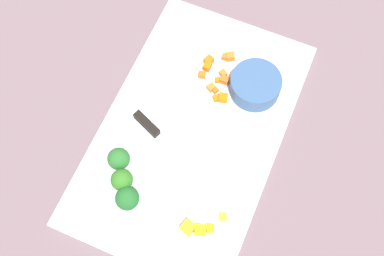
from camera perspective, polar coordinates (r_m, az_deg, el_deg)
The scene contains 23 objects.
ground_plane at distance 0.97m, azimuth 0.00°, elevation -0.51°, with size 4.00×4.00×0.00m, color slate.
cutting_board at distance 0.96m, azimuth 0.00°, elevation -0.37°, with size 0.55×0.33×0.01m, color white.
prep_bowl at distance 0.98m, azimuth 7.34°, elevation 4.94°, with size 0.10×0.10×0.04m, color #395D8A.
chef_knife at distance 0.94m, azimuth -2.55°, elevation -2.24°, with size 0.13×0.27×0.02m.
carrot_dice_0 at distance 1.00m, azimuth 1.15°, elevation 6.16°, with size 0.01×0.01×0.01m, color orange.
carrot_dice_1 at distance 0.98m, azimuth 2.81°, elevation 3.46°, with size 0.01×0.01×0.01m, color orange.
carrot_dice_2 at distance 1.00m, azimuth 2.99°, elevation 5.55°, with size 0.01×0.01×0.01m, color orange.
carrot_dice_3 at distance 1.00m, azimuth 3.79°, elevation 5.56°, with size 0.01×0.02×0.01m, color orange.
carrot_dice_4 at distance 0.99m, azimuth 2.03°, elevation 4.77°, with size 0.01×0.01×0.01m, color orange.
carrot_dice_5 at distance 1.03m, azimuth 4.44°, elevation 8.23°, with size 0.02×0.02×0.02m, color orange.
carrot_dice_6 at distance 0.99m, azimuth 2.70°, elevation 4.37°, with size 0.01×0.01×0.01m, color orange.
carrot_dice_7 at distance 1.01m, azimuth 1.79°, elevation 7.13°, with size 0.01×0.02×0.01m, color orange.
carrot_dice_8 at distance 1.03m, azimuth 3.80°, elevation 8.23°, with size 0.01×0.01×0.01m, color orange.
carrot_dice_9 at distance 0.98m, azimuth 3.62°, elevation 3.50°, with size 0.02×0.02×0.02m, color orange.
carrot_dice_10 at distance 1.02m, azimuth 1.97°, elevation 7.81°, with size 0.02×0.02×0.02m, color orange.
carrot_dice_11 at distance 1.01m, azimuth 3.62°, elevation 6.29°, with size 0.01×0.01×0.01m, color orange.
pepper_dice_0 at distance 0.89m, azimuth 0.98°, elevation -11.73°, with size 0.02×0.02×0.02m, color yellow.
pepper_dice_1 at distance 0.90m, azimuth 3.61°, elevation -10.22°, with size 0.01×0.01×0.01m, color yellow.
pepper_dice_2 at distance 0.89m, azimuth -0.46°, elevation -11.43°, with size 0.02×0.02×0.02m, color yellow.
pepper_dice_3 at distance 0.89m, azimuth 2.11°, elevation -11.54°, with size 0.01×0.01×0.01m, color yellow.
broccoli_floret_0 at distance 0.91m, azimuth -8.12°, elevation -5.97°, with size 0.04×0.04×0.04m.
broccoli_floret_1 at distance 0.90m, azimuth -7.50°, elevation -8.07°, with size 0.04×0.04×0.04m.
broccoli_floret_2 at distance 0.92m, azimuth -8.48°, elevation -3.54°, with size 0.04×0.04×0.04m.
Camera 1 is at (0.34, 0.15, 0.89)m, focal length 46.14 mm.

